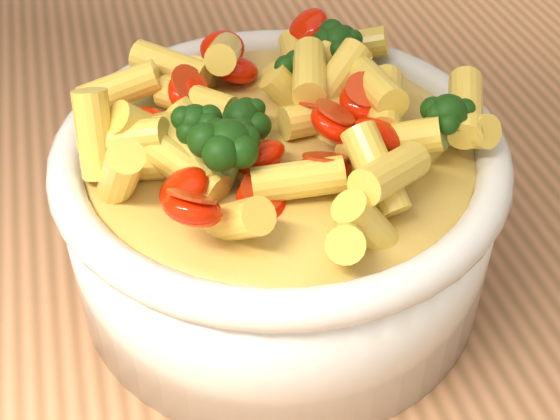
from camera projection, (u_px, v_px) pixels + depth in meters
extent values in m
cube|color=#B7794E|center=(248.00, 220.00, 0.54)|extent=(1.20, 0.80, 0.04)
cylinder|color=#B7794E|center=(551.00, 227.00, 1.20)|extent=(0.05, 0.05, 0.86)
cylinder|color=silver|center=(280.00, 216.00, 0.44)|extent=(0.24, 0.24, 0.09)
ellipsoid|color=silver|center=(280.00, 252.00, 0.46)|extent=(0.22, 0.22, 0.04)
torus|color=silver|center=(280.00, 151.00, 0.41)|extent=(0.24, 0.24, 0.02)
ellipsoid|color=#EDCB51|center=(280.00, 151.00, 0.41)|extent=(0.21, 0.21, 0.02)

